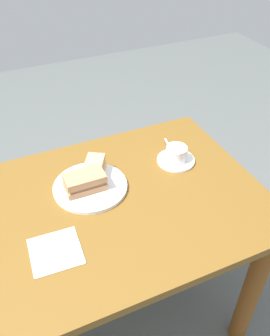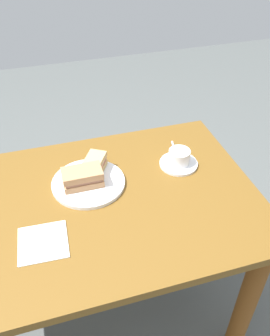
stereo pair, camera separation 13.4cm
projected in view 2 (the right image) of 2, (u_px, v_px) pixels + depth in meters
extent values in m
plane|color=#4F5352|center=(95.00, 316.00, 1.71)|extent=(6.00, 6.00, 0.00)
cube|color=brown|center=(80.00, 209.00, 1.25)|extent=(1.26, 0.77, 0.03)
cylinder|color=brown|center=(247.00, 302.00, 1.38)|extent=(0.07, 0.07, 0.71)
cylinder|color=brown|center=(184.00, 196.00, 1.83)|extent=(0.07, 0.07, 0.71)
cylinder|color=silver|center=(88.00, 183.00, 1.32)|extent=(0.27, 0.27, 0.01)
cube|color=#AE7C51|center=(83.00, 181.00, 1.29)|extent=(0.14, 0.08, 0.02)
cube|color=#8C5A45|center=(83.00, 177.00, 1.28)|extent=(0.13, 0.08, 0.01)
cube|color=#AD7C53|center=(82.00, 173.00, 1.27)|extent=(0.14, 0.08, 0.02)
cube|color=tan|center=(94.00, 170.00, 1.34)|extent=(0.12, 0.15, 0.02)
cube|color=#B15B56|center=(93.00, 167.00, 1.33)|extent=(0.11, 0.14, 0.01)
cube|color=tan|center=(93.00, 163.00, 1.32)|extent=(0.12, 0.15, 0.02)
cylinder|color=white|center=(179.00, 164.00, 1.41)|extent=(0.15, 0.15, 0.01)
cylinder|color=silver|center=(179.00, 157.00, 1.38)|extent=(0.08, 0.08, 0.06)
cylinder|color=#A88352|center=(180.00, 152.00, 1.37)|extent=(0.07, 0.07, 0.01)
torus|color=silver|center=(175.00, 150.00, 1.42)|extent=(0.01, 0.04, 0.04)
cube|color=silver|center=(174.00, 147.00, 1.48)|extent=(0.02, 0.08, 0.00)
ellipsoid|color=silver|center=(176.00, 153.00, 1.44)|extent=(0.02, 0.03, 0.01)
cube|color=white|center=(43.00, 242.00, 1.11)|extent=(0.16, 0.16, 0.00)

